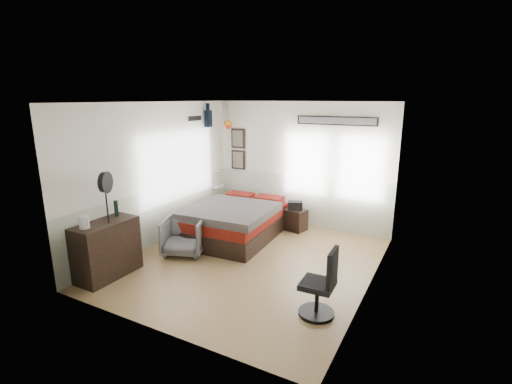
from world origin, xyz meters
TOP-DOWN VIEW (x-y plane):
  - ground_plane at (0.00, 0.00)m, footprint 4.00×4.50m
  - room_shell at (-0.08, 0.19)m, footprint 4.02×4.52m
  - wall_decor at (-1.10, 1.96)m, footprint 3.55×1.32m
  - bed at (-0.83, 0.91)m, footprint 1.64×2.22m
  - dresser at (-1.74, -1.52)m, footprint 0.48×1.00m
  - armchair at (-1.24, -0.24)m, footprint 0.94×0.96m
  - nightstand at (0.06, 1.86)m, footprint 0.52×0.44m
  - task_chair at (1.61, -1.00)m, footprint 0.47×0.47m
  - kettle at (-1.77, -1.84)m, footprint 0.17×0.14m
  - bottle at (-1.81, -1.21)m, footprint 0.07×0.07m
  - stand_fan at (-1.64, -1.50)m, footprint 0.20×0.31m
  - black_bag at (0.06, 1.86)m, footprint 0.35×0.30m

SIDE VIEW (x-z plane):
  - ground_plane at x=0.00m, z-range -0.01..0.00m
  - nightstand at x=0.06m, z-range 0.00..0.46m
  - armchair at x=-1.24m, z-range 0.00..0.67m
  - bed at x=-0.83m, z-range -0.01..0.68m
  - task_chair at x=1.61m, z-range -0.09..0.85m
  - dresser at x=-1.74m, z-range 0.00..0.90m
  - black_bag at x=0.06m, z-range 0.46..0.63m
  - kettle at x=-1.77m, z-range 0.90..1.09m
  - bottle at x=-1.81m, z-range 0.90..1.16m
  - stand_fan at x=-1.64m, z-range 1.12..1.93m
  - room_shell at x=-0.08m, z-range 0.26..2.97m
  - wall_decor at x=-1.10m, z-range 1.38..2.82m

